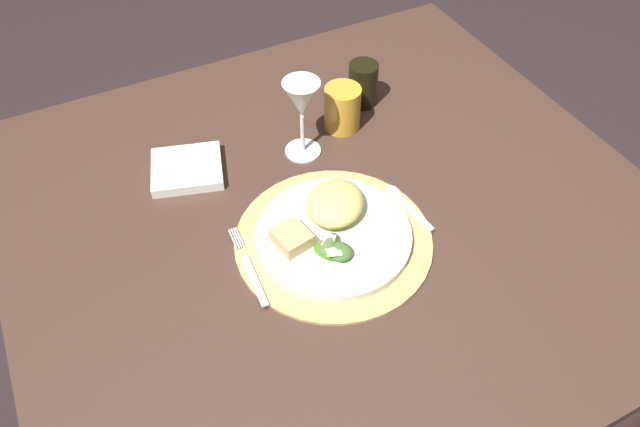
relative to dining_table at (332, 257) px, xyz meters
The scene contains 13 objects.
ground_plane 0.60m from the dining_table, ahead, with size 6.00×6.00×0.00m, color black.
dining_table is the anchor object (origin of this frame).
placemat 0.17m from the dining_table, 117.18° to the right, with size 0.33×0.33×0.01m, color tan.
dinner_plate 0.18m from the dining_table, 117.18° to the right, with size 0.26×0.26×0.02m, color silver.
pasta_serving 0.19m from the dining_table, 113.16° to the right, with size 0.11×0.10×0.04m, color #D8CC6C.
salad_greens 0.21m from the dining_table, 117.96° to the right, with size 0.07×0.07×0.02m.
bread_piece 0.22m from the dining_table, 150.50° to the right, with size 0.06×0.05×0.02m, color tan.
fork 0.25m from the dining_table, 159.67° to the right, with size 0.02×0.17×0.00m.
spoon 0.20m from the dining_table, 23.49° to the right, with size 0.03×0.13×0.01m.
napkin 0.32m from the dining_table, 135.69° to the left, with size 0.13×0.12×0.02m, color white.
wine_glass 0.30m from the dining_table, 84.40° to the left, with size 0.07×0.07×0.16m.
amber_tumbler 0.29m from the dining_table, 57.84° to the left, with size 0.07×0.07×0.09m, color gold.
dark_tumbler 0.36m from the dining_table, 51.03° to the left, with size 0.06×0.06×0.09m, color black.
Camera 1 is at (-0.35, -0.65, 1.53)m, focal length 34.12 mm.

